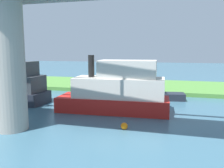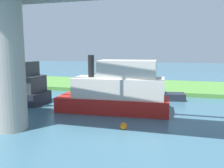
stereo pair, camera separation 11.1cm
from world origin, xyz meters
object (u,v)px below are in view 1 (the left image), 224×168
motorboat_white (21,90)px  houseboat_blue (7,86)px  person_on_bank (122,83)px  riverboat_paddlewheel (129,98)px  pontoon_yellow (117,91)px  mooring_post (148,86)px  marker_buoy (124,126)px  bridge_pylon (9,67)px  motorboat_red (160,94)px

motorboat_white → houseboat_blue: 5.66m
person_on_bank → riverboat_paddlewheel: (-2.33, 6.51, -0.74)m
pontoon_yellow → motorboat_white: bearing=-21.6°
mooring_post → marker_buoy: (-0.04, 15.29, -0.61)m
houseboat_blue → pontoon_yellow: bearing=176.8°
mooring_post → riverboat_paddlewheel: riverboat_paddlewheel is taller
pontoon_yellow → bridge_pylon: bearing=48.5°
person_on_bank → motorboat_red: (-5.53, 4.16, -0.59)m
bridge_pylon → mooring_post: 19.39m
pontoon_yellow → motorboat_white: pontoon_yellow is taller
motorboat_white → riverboat_paddlewheel: motorboat_white is taller
person_on_bank → houseboat_blue: 14.48m
motorboat_white → motorboat_red: size_ratio=0.77×
motorboat_red → marker_buoy: size_ratio=10.59×
pontoon_yellow → person_on_bank: bearing=-79.7°
riverboat_paddlewheel → marker_buoy: size_ratio=7.77×
mooring_post → houseboat_blue: bearing=34.6°
motorboat_white → houseboat_blue: houseboat_blue is taller
riverboat_paddlewheel → houseboat_blue: (12.91, 3.36, 1.36)m
bridge_pylon → motorboat_red: size_ratio=1.71×
pontoon_yellow → motorboat_red: bearing=-119.2°
bridge_pylon → pontoon_yellow: bridge_pylon is taller
bridge_pylon → pontoon_yellow: bearing=-131.5°
motorboat_white → motorboat_red: 18.20m
riverboat_paddlewheel → marker_buoy: (-1.36, 8.82, -0.21)m
motorboat_white → houseboat_blue: (-2.10, 5.08, 1.36)m
riverboat_paddlewheel → pontoon_yellow: bearing=84.3°
pontoon_yellow → motorboat_red: pontoon_yellow is taller
person_on_bank → mooring_post: 3.67m
motorboat_red → bridge_pylon: bearing=54.0°
person_on_bank → motorboat_white: bearing=20.7°
pontoon_yellow → motorboat_white: 15.77m
riverboat_paddlewheel → motorboat_red: motorboat_red is taller
houseboat_blue → marker_buoy: houseboat_blue is taller
person_on_bank → motorboat_white: size_ratio=0.34×
riverboat_paddlewheel → marker_buoy: bearing=98.8°
motorboat_white → marker_buoy: size_ratio=8.13×
mooring_post → riverboat_paddlewheel: bearing=78.5°
person_on_bank → houseboat_blue: (10.57, 9.88, 0.62)m
person_on_bank → riverboat_paddlewheel: 6.96m
mooring_post → motorboat_red: bearing=114.5°
person_on_bank → marker_buoy: 15.80m
houseboat_blue → bridge_pylon: bearing=130.5°
bridge_pylon → motorboat_white: bearing=-56.0°
riverboat_paddlewheel → motorboat_red: bearing=-143.6°
person_on_bank → houseboat_blue: houseboat_blue is taller
person_on_bank → motorboat_white: (12.67, 4.79, -0.74)m
motorboat_white → marker_buoy: (-16.36, 10.55, -0.21)m
bridge_pylon → mooring_post: bridge_pylon is taller
person_on_bank → marker_buoy: size_ratio=2.78×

